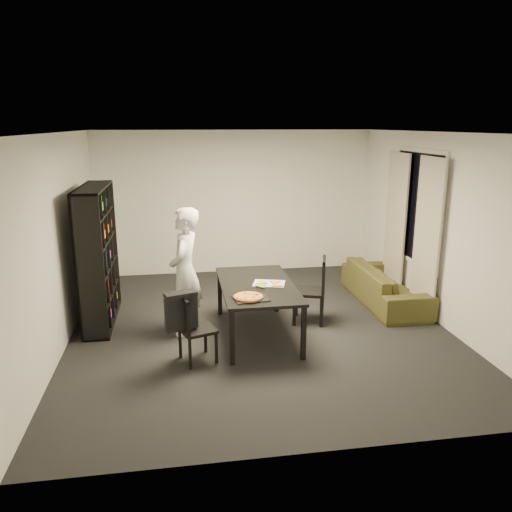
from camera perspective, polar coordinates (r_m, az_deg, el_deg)
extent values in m
cube|color=black|center=(6.93, 0.40, -8.09)|extent=(5.00, 5.50, 0.01)
cube|color=white|center=(6.38, 0.44, 13.94)|extent=(5.00, 5.50, 0.01)
cube|color=white|center=(9.21, -2.42, 6.11)|extent=(5.00, 0.01, 2.60)
cube|color=white|center=(3.95, 7.04, -6.07)|extent=(5.00, 0.01, 2.60)
cube|color=white|center=(6.61, -21.51, 1.55)|extent=(0.01, 5.50, 2.60)
cube|color=white|center=(7.36, 20.01, 2.98)|extent=(0.01, 5.50, 2.60)
cube|color=black|center=(7.84, 17.95, 5.33)|extent=(0.02, 1.40, 1.60)
cube|color=white|center=(7.84, 17.92, 5.33)|extent=(0.03, 1.52, 1.72)
cube|color=#C0B4A4|center=(7.41, 18.94, 1.96)|extent=(0.03, 0.70, 2.25)
cube|color=#C0B4A4|center=(8.32, 15.64, 3.57)|extent=(0.03, 0.70, 2.25)
cube|color=black|center=(7.20, -17.60, 0.06)|extent=(0.35, 1.50, 1.90)
cube|color=black|center=(6.45, 0.14, -3.37)|extent=(0.94, 1.68, 0.04)
cube|color=black|center=(5.79, -2.75, -9.32)|extent=(0.06, 0.06, 0.66)
cube|color=black|center=(5.93, 5.45, -8.77)|extent=(0.06, 0.06, 0.66)
cube|color=black|center=(7.27, -4.16, -4.21)|extent=(0.06, 0.06, 0.66)
cube|color=black|center=(7.38, 2.38, -3.88)|extent=(0.06, 0.06, 0.66)
cube|color=black|center=(5.90, -6.70, -8.36)|extent=(0.48, 0.48, 0.04)
cube|color=black|center=(5.76, -8.35, -6.64)|extent=(0.16, 0.37, 0.41)
cube|color=black|center=(5.70, -8.42, -4.91)|extent=(0.14, 0.35, 0.05)
cube|color=black|center=(5.90, -4.56, -10.45)|extent=(0.04, 0.04, 0.37)
cube|color=black|center=(6.17, -5.80, -9.30)|extent=(0.04, 0.04, 0.37)
cube|color=black|center=(5.79, -7.54, -11.05)|extent=(0.04, 0.04, 0.37)
cube|color=black|center=(6.07, -8.66, -9.84)|extent=(0.04, 0.04, 0.37)
cube|color=black|center=(7.00, 6.07, -4.06)|extent=(0.54, 0.54, 0.04)
cube|color=black|center=(6.92, 7.74, -2.15)|extent=(0.17, 0.42, 0.46)
cube|color=black|center=(6.86, 7.80, -0.46)|extent=(0.15, 0.40, 0.05)
cube|color=black|center=(7.26, 4.62, -5.25)|extent=(0.04, 0.04, 0.42)
cube|color=black|center=(6.92, 4.41, -6.30)|extent=(0.04, 0.04, 0.42)
cube|color=black|center=(7.25, 7.55, -5.37)|extent=(0.04, 0.04, 0.42)
cube|color=black|center=(6.90, 7.49, -6.43)|extent=(0.04, 0.04, 0.42)
cube|color=black|center=(5.75, -8.53, -6.46)|extent=(0.38, 0.19, 0.41)
cube|color=black|center=(5.67, -8.62, -4.34)|extent=(0.39, 0.27, 0.05)
imported|color=white|center=(6.55, -8.11, -1.79)|extent=(0.55, 0.70, 1.69)
cube|color=black|center=(5.92, -0.62, -4.85)|extent=(0.44, 0.37, 0.01)
cylinder|color=#A55830|center=(5.90, -0.88, -4.71)|extent=(0.35, 0.35, 0.02)
cylinder|color=gold|center=(5.90, -0.88, -4.57)|extent=(0.31, 0.31, 0.01)
cube|color=white|center=(6.46, 1.50, -3.16)|extent=(0.47, 0.40, 0.01)
imported|color=#403B19|center=(8.00, 14.50, -3.23)|extent=(0.75, 1.93, 0.56)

